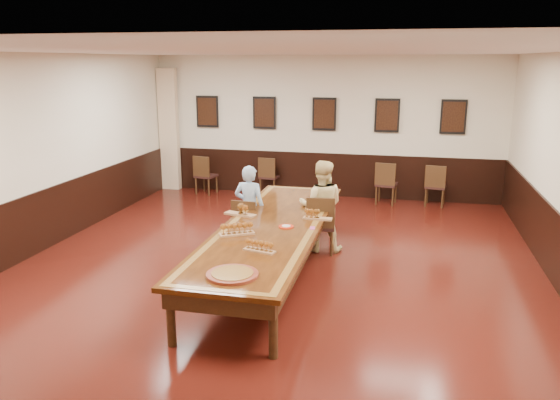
% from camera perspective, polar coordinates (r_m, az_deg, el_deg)
% --- Properties ---
extents(floor, '(8.00, 10.00, 0.02)m').
position_cam_1_polar(floor, '(8.21, -0.79, -7.69)').
color(floor, black).
rests_on(floor, ground).
extents(ceiling, '(8.00, 10.00, 0.02)m').
position_cam_1_polar(ceiling, '(7.61, -0.88, 15.39)').
color(ceiling, white).
rests_on(ceiling, floor).
extents(wall_back, '(8.00, 0.02, 3.20)m').
position_cam_1_polar(wall_back, '(12.62, 4.67, 7.62)').
color(wall_back, beige).
rests_on(wall_back, floor).
extents(wall_front, '(8.00, 0.02, 3.20)m').
position_cam_1_polar(wall_front, '(3.34, -22.44, -13.00)').
color(wall_front, beige).
rests_on(wall_front, floor).
extents(wall_left, '(0.02, 10.00, 3.20)m').
position_cam_1_polar(wall_left, '(9.53, -25.01, 4.12)').
color(wall_left, beige).
rests_on(wall_left, floor).
extents(chair_man, '(0.45, 0.49, 0.89)m').
position_cam_1_polar(chair_man, '(9.04, -3.39, -2.56)').
color(chair_man, black).
rests_on(chair_man, floor).
extents(chair_woman, '(0.51, 0.54, 0.97)m').
position_cam_1_polar(chair_woman, '(8.95, 4.27, -2.49)').
color(chair_woman, black).
rests_on(chair_woman, floor).
extents(spare_chair_a, '(0.52, 0.55, 0.92)m').
position_cam_1_polar(spare_chair_a, '(13.03, -7.74, 2.66)').
color(spare_chair_a, black).
rests_on(spare_chair_a, floor).
extents(spare_chair_b, '(0.47, 0.50, 0.89)m').
position_cam_1_polar(spare_chair_b, '(12.88, -1.09, 2.59)').
color(spare_chair_b, black).
rests_on(spare_chair_b, floor).
extents(spare_chair_c, '(0.50, 0.54, 0.94)m').
position_cam_1_polar(spare_chair_c, '(12.20, 11.06, 1.77)').
color(spare_chair_c, black).
rests_on(spare_chair_c, floor).
extents(spare_chair_d, '(0.49, 0.52, 0.91)m').
position_cam_1_polar(spare_chair_d, '(12.30, 15.94, 1.52)').
color(spare_chair_d, black).
rests_on(spare_chair_d, floor).
extents(person_man, '(0.54, 0.38, 1.42)m').
position_cam_1_polar(person_man, '(9.05, -3.20, -0.79)').
color(person_man, '#4D85C0').
rests_on(person_man, floor).
extents(person_woman, '(0.82, 0.67, 1.52)m').
position_cam_1_polar(person_woman, '(8.98, 4.33, -0.63)').
color(person_woman, '#F5DE99').
rests_on(person_woman, floor).
extents(pink_phone, '(0.09, 0.15, 0.01)m').
position_cam_1_polar(pink_phone, '(7.80, 3.40, -2.95)').
color(pink_phone, '#CA439B').
rests_on(pink_phone, conference_table).
extents(curtain, '(0.45, 0.18, 2.90)m').
position_cam_1_polar(curtain, '(13.52, -11.52, 7.19)').
color(curtain, beige).
rests_on(curtain, floor).
extents(wainscoting, '(8.00, 10.00, 1.00)m').
position_cam_1_polar(wainscoting, '(8.04, -0.81, -4.32)').
color(wainscoting, black).
rests_on(wainscoting, floor).
extents(conference_table, '(1.40, 5.00, 0.76)m').
position_cam_1_polar(conference_table, '(8.00, -0.81, -3.57)').
color(conference_table, '#321808').
rests_on(conference_table, floor).
extents(posters, '(6.14, 0.04, 0.74)m').
position_cam_1_polar(posters, '(12.52, 4.64, 8.94)').
color(posters, black).
rests_on(posters, wall_back).
extents(flight_a, '(0.53, 0.29, 0.19)m').
position_cam_1_polar(flight_a, '(8.43, -4.08, -1.05)').
color(flight_a, '#92643D').
rests_on(flight_a, conference_table).
extents(flight_b, '(0.43, 0.13, 0.16)m').
position_cam_1_polar(flight_b, '(8.23, 3.71, -1.52)').
color(flight_b, '#92643D').
rests_on(flight_b, conference_table).
extents(flight_c, '(0.49, 0.37, 0.18)m').
position_cam_1_polar(flight_c, '(7.49, -4.53, -3.08)').
color(flight_c, '#92643D').
rests_on(flight_c, conference_table).
extents(flight_d, '(0.43, 0.22, 0.15)m').
position_cam_1_polar(flight_d, '(6.84, -2.16, -4.86)').
color(flight_d, '#92643D').
rests_on(flight_d, conference_table).
extents(red_plate_grp, '(0.22, 0.22, 0.03)m').
position_cam_1_polar(red_plate_grp, '(7.83, 0.65, -2.81)').
color(red_plate_grp, red).
rests_on(red_plate_grp, conference_table).
extents(carved_platter, '(0.60, 0.60, 0.05)m').
position_cam_1_polar(carved_platter, '(6.13, -5.00, -7.77)').
color(carved_platter, '#581C11').
rests_on(carved_platter, conference_table).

